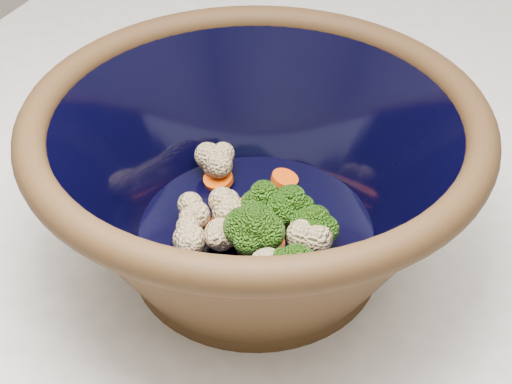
# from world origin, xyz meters

# --- Properties ---
(mixing_bowl) EXTENTS (0.42, 0.42, 0.16)m
(mixing_bowl) POSITION_xyz_m (-0.09, -0.10, 0.99)
(mixing_bowl) COLOR black
(mixing_bowl) RESTS_ON counter
(vegetable_pile) EXTENTS (0.15, 0.18, 0.05)m
(vegetable_pile) POSITION_xyz_m (-0.07, -0.13, 0.96)
(vegetable_pile) COLOR #608442
(vegetable_pile) RESTS_ON mixing_bowl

